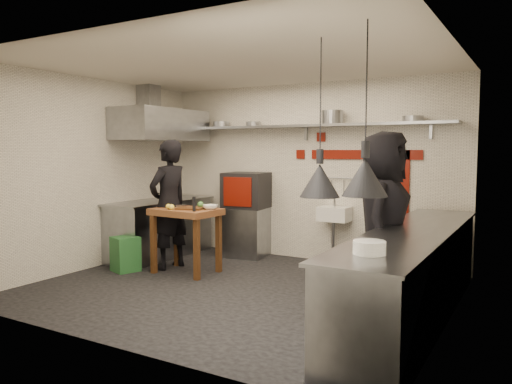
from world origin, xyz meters
The scene contains 47 objects.
floor centered at (0.00, 0.00, 0.00)m, with size 5.00×5.00×0.00m, color black.
ceiling centered at (0.00, 0.00, 2.80)m, with size 5.00×5.00×0.00m, color silver.
wall_back centered at (0.00, 2.10, 1.40)m, with size 5.00×0.04×2.80m, color silver.
wall_front centered at (0.00, -2.10, 1.40)m, with size 5.00×0.04×2.80m, color silver.
wall_left centered at (-2.50, 0.00, 1.40)m, with size 0.04×4.20×2.80m, color silver.
wall_right centered at (2.50, 0.00, 1.40)m, with size 0.04×4.20×2.80m, color silver.
red_band_horiz centered at (0.95, 2.08, 1.68)m, with size 1.70×0.02×0.14m, color #650F06.
red_band_vert centered at (1.55, 2.08, 1.20)m, with size 0.14×0.02×1.10m, color #650F06.
red_tile_a centered at (0.25, 2.08, 1.95)m, with size 0.14×0.02×0.14m, color #650F06.
red_tile_b centered at (-0.10, 2.08, 1.68)m, with size 0.14×0.02×0.14m, color #650F06.
back_shelf centered at (0.00, 1.92, 2.12)m, with size 4.60×0.34×0.04m, color slate.
shelf_bracket_left centered at (-1.90, 2.07, 2.02)m, with size 0.04×0.06×0.24m, color slate.
shelf_bracket_mid centered at (0.00, 2.07, 2.02)m, with size 0.04×0.06×0.24m, color slate.
shelf_bracket_right centered at (1.90, 2.07, 2.02)m, with size 0.04×0.06×0.24m, color slate.
pan_far_left centered at (-1.51, 1.92, 2.19)m, with size 0.27×0.27×0.09m, color slate.
pan_mid_left centered at (-0.88, 1.92, 2.18)m, with size 0.25×0.25×0.07m, color slate.
stock_pot centered at (0.50, 1.92, 2.24)m, with size 0.32×0.32×0.20m, color slate.
pan_right centered at (1.68, 1.92, 2.18)m, with size 0.29×0.29×0.08m, color slate.
oven_stand centered at (-0.94, 1.76, 0.40)m, with size 0.67×0.61×0.80m, color slate.
combi_oven centered at (-0.93, 1.77, 1.09)m, with size 0.67×0.62×0.58m, color black.
oven_door centered at (-0.90, 1.45, 1.09)m, with size 0.48×0.03×0.46m, color #650F06.
oven_glass centered at (-0.89, 1.47, 1.09)m, with size 0.34×0.02×0.34m, color black.
hand_sink centered at (0.55, 1.92, 0.78)m, with size 0.46×0.34×0.22m, color white.
sink_tap centered at (0.55, 1.92, 0.96)m, with size 0.03×0.03×0.14m, color slate.
sink_drain centered at (0.55, 1.88, 0.34)m, with size 0.06×0.06×0.66m, color slate.
utensil_rail centered at (0.55, 2.06, 1.32)m, with size 0.02×0.02×0.90m, color slate.
counter_right centered at (2.15, 0.00, 0.45)m, with size 0.70×3.80×0.90m, color slate.
counter_right_top centered at (2.15, 0.00, 0.92)m, with size 0.76×3.90×0.03m, color slate.
plate_stack centered at (2.12, -1.39, 0.99)m, with size 0.25×0.25×0.11m, color white.
small_bowl_right centered at (2.10, -1.34, 0.96)m, with size 0.22×0.22×0.05m, color white.
counter_left centered at (-2.15, 1.05, 0.45)m, with size 0.70×1.90×0.90m, color slate.
counter_left_top centered at (-2.15, 1.05, 0.92)m, with size 0.76×2.00×0.03m, color slate.
extractor_hood centered at (-2.10, 1.05, 2.15)m, with size 0.78×1.60×0.50m, color slate.
hood_duct centered at (-2.35, 1.05, 2.55)m, with size 0.28×0.28×0.50m, color slate.
green_bin centered at (-1.91, 0.01, 0.25)m, with size 0.34×0.34×0.50m, color #23602B.
prep_table centered at (-1.09, 0.38, 0.46)m, with size 0.92×0.64×0.92m, color brown, non-canonical shape.
cutting_board centered at (-0.99, 0.35, 0.93)m, with size 0.36×0.25×0.03m, color #4A2912.
pepper_mill centered at (-0.79, 0.19, 1.02)m, with size 0.04×0.04×0.20m, color black.
lemon_a centered at (-1.26, 0.21, 0.96)m, with size 0.07×0.07×0.07m, color yellow.
lemon_b centered at (-1.18, 0.18, 0.96)m, with size 0.08×0.08×0.08m, color yellow.
veg_ball centered at (-0.96, 0.55, 0.97)m, with size 0.09×0.09×0.09m, color #468539.
steel_tray centered at (-1.32, 0.53, 0.94)m, with size 0.18×0.12×0.03m, color slate.
bowl centered at (-0.74, 0.49, 0.95)m, with size 0.21×0.21×0.07m, color white.
heat_lamp_near centered at (1.43, -0.78, 2.05)m, with size 0.38×0.38×1.50m, color black, non-canonical shape.
heat_lamp_far centered at (2.01, -1.19, 2.08)m, with size 0.38×0.38×1.43m, color black, non-canonical shape.
chef_left centered at (-1.48, 0.48, 0.95)m, with size 0.69×0.45×1.90m, color black.
chef_right centered at (1.74, 0.35, 0.98)m, with size 0.96×0.62×1.96m, color black.
Camera 1 is at (3.29, -5.19, 1.75)m, focal length 35.00 mm.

